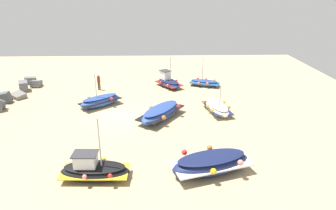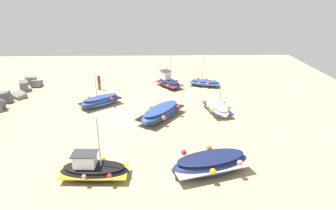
{
  "view_description": "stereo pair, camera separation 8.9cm",
  "coord_description": "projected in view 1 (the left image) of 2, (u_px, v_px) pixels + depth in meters",
  "views": [
    {
      "loc": [
        -23.19,
        -3.33,
        10.1
      ],
      "look_at": [
        0.21,
        -4.03,
        0.9
      ],
      "focal_mm": 32.11,
      "sensor_mm": 36.0,
      "label": 1
    },
    {
      "loc": [
        -23.19,
        -3.42,
        10.1
      ],
      "look_at": [
        0.21,
        -4.03,
        0.9
      ],
      "focal_mm": 32.11,
      "sensor_mm": 36.0,
      "label": 2
    }
  ],
  "objects": [
    {
      "name": "fishing_boat_3",
      "position": [
        217.0,
        108.0,
        25.88
      ],
      "size": [
        3.91,
        2.33,
        2.59
      ],
      "rotation": [
        0.0,
        0.0,
        0.21
      ],
      "color": "white",
      "rests_on": "ground_plane"
    },
    {
      "name": "ground_plane",
      "position": [
        120.0,
        116.0,
        25.17
      ],
      "size": [
        47.96,
        47.96,
        0.0
      ],
      "primitive_type": "plane",
      "color": "tan"
    },
    {
      "name": "fishing_boat_6",
      "position": [
        94.0,
        170.0,
        16.85
      ],
      "size": [
        2.03,
        3.97,
        3.75
      ],
      "rotation": [
        0.0,
        0.0,
        1.53
      ],
      "color": "black",
      "rests_on": "ground_plane"
    },
    {
      "name": "fishing_boat_0",
      "position": [
        168.0,
        82.0,
        32.48
      ],
      "size": [
        3.62,
        3.15,
        3.44
      ],
      "rotation": [
        0.0,
        0.0,
        0.61
      ],
      "color": "navy",
      "rests_on": "ground_plane"
    },
    {
      "name": "fishing_boat_1",
      "position": [
        211.0,
        163.0,
        17.39
      ],
      "size": [
        3.22,
        5.1,
        1.2
      ],
      "rotation": [
        0.0,
        0.0,
        1.87
      ],
      "color": "navy",
      "rests_on": "ground_plane"
    },
    {
      "name": "fishing_boat_4",
      "position": [
        161.0,
        112.0,
        24.58
      ],
      "size": [
        5.01,
        4.17,
        1.1
      ],
      "rotation": [
        0.0,
        0.0,
        2.55
      ],
      "color": "#2D4C9E",
      "rests_on": "ground_plane"
    },
    {
      "name": "fishing_boat_2",
      "position": [
        100.0,
        101.0,
        27.15
      ],
      "size": [
        3.62,
        3.94,
        3.19
      ],
      "rotation": [
        0.0,
        0.0,
        5.4
      ],
      "color": "#2D4C9E",
      "rests_on": "ground_plane"
    },
    {
      "name": "fishing_boat_5",
      "position": [
        204.0,
        83.0,
        32.81
      ],
      "size": [
        2.4,
        3.57,
        3.15
      ],
      "rotation": [
        0.0,
        0.0,
        4.36
      ],
      "color": "#2D4C9E",
      "rests_on": "ground_plane"
    },
    {
      "name": "person_walking",
      "position": [
        99.0,
        81.0,
        31.32
      ],
      "size": [
        0.32,
        0.32,
        1.69
      ],
      "rotation": [
        0.0,
        0.0,
        2.97
      ],
      "color": "brown",
      "rests_on": "ground_plane"
    }
  ]
}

